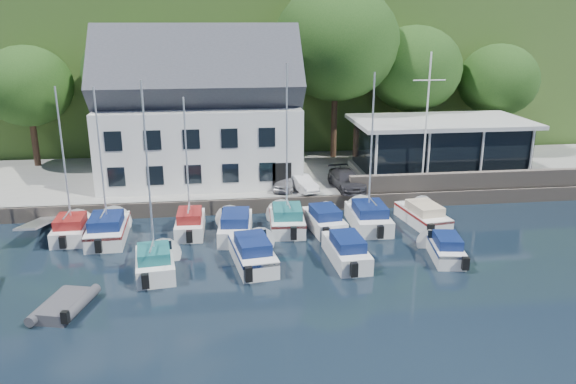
% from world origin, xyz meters
% --- Properties ---
extents(ground, '(180.00, 180.00, 0.00)m').
position_xyz_m(ground, '(0.00, 0.00, 0.00)').
color(ground, black).
rests_on(ground, ground).
extents(quay, '(60.00, 13.00, 1.00)m').
position_xyz_m(quay, '(0.00, 17.50, 0.50)').
color(quay, gray).
rests_on(quay, ground).
extents(quay_face, '(60.00, 0.30, 1.00)m').
position_xyz_m(quay_face, '(0.00, 11.00, 0.50)').
color(quay_face, '#71655B').
rests_on(quay_face, ground).
extents(hillside, '(160.00, 75.00, 16.00)m').
position_xyz_m(hillside, '(0.00, 62.00, 8.00)').
color(hillside, '#33501E').
rests_on(hillside, ground).
extents(harbor_building, '(14.40, 8.20, 8.70)m').
position_xyz_m(harbor_building, '(-7.00, 16.50, 5.35)').
color(harbor_building, white).
rests_on(harbor_building, quay).
extents(club_pavilion, '(13.20, 7.20, 4.10)m').
position_xyz_m(club_pavilion, '(11.00, 16.00, 3.05)').
color(club_pavilion, black).
rests_on(club_pavilion, quay).
extents(seawall, '(18.00, 0.50, 1.20)m').
position_xyz_m(seawall, '(12.00, 11.40, 1.60)').
color(seawall, '#71655B').
rests_on(seawall, quay).
extents(gangway, '(1.20, 6.00, 1.40)m').
position_xyz_m(gangway, '(-16.50, 9.00, 0.00)').
color(gangway, silver).
rests_on(gangway, ground).
extents(car_silver, '(2.45, 3.71, 1.17)m').
position_xyz_m(car_silver, '(-1.12, 12.99, 1.59)').
color(car_silver, '#ABABAF').
rests_on(car_silver, quay).
extents(car_white, '(2.21, 3.50, 1.09)m').
position_xyz_m(car_white, '(-0.15, 12.55, 1.54)').
color(car_white, silver).
rests_on(car_white, quay).
extents(car_dgrey, '(2.23, 4.55, 1.27)m').
position_xyz_m(car_dgrey, '(3.03, 12.53, 1.64)').
color(car_dgrey, '#2F2E33').
rests_on(car_dgrey, quay).
extents(car_blue, '(1.64, 3.83, 1.29)m').
position_xyz_m(car_blue, '(6.00, 13.97, 1.65)').
color(car_blue, '#305393').
rests_on(car_blue, quay).
extents(flagpole, '(2.23, 0.20, 9.30)m').
position_xyz_m(flagpole, '(8.46, 12.35, 5.65)').
color(flagpole, white).
rests_on(flagpole, quay).
extents(tree_0, '(6.95, 6.95, 9.49)m').
position_xyz_m(tree_0, '(-20.34, 21.97, 5.75)').
color(tree_0, '#163810').
rests_on(tree_0, quay).
extents(tree_1, '(8.03, 8.03, 10.98)m').
position_xyz_m(tree_1, '(-12.12, 21.68, 6.49)').
color(tree_1, '#163810').
rests_on(tree_1, quay).
extents(tree_2, '(7.47, 7.47, 10.21)m').
position_xyz_m(tree_2, '(-3.89, 22.00, 6.11)').
color(tree_2, '#163810').
rests_on(tree_2, quay).
extents(tree_3, '(10.33, 10.33, 14.12)m').
position_xyz_m(tree_3, '(4.02, 21.90, 8.06)').
color(tree_3, '#163810').
rests_on(tree_3, quay).
extents(tree_4, '(7.98, 7.98, 10.91)m').
position_xyz_m(tree_4, '(10.88, 22.26, 6.46)').
color(tree_4, '#163810').
rests_on(tree_4, quay).
extents(tree_5, '(6.86, 6.86, 9.38)m').
position_xyz_m(tree_5, '(18.39, 22.10, 5.69)').
color(tree_5, '#163810').
rests_on(tree_5, quay).
extents(boat_r1_0, '(2.15, 5.21, 8.59)m').
position_xyz_m(boat_r1_0, '(-14.47, 7.91, 4.29)').
color(boat_r1_0, white).
rests_on(boat_r1_0, ground).
extents(boat_r1_1, '(2.48, 6.47, 9.42)m').
position_xyz_m(boat_r1_1, '(-12.34, 7.46, 4.71)').
color(boat_r1_1, white).
rests_on(boat_r1_1, ground).
extents(boat_r1_2, '(1.91, 5.52, 8.85)m').
position_xyz_m(boat_r1_2, '(-7.61, 7.98, 4.43)').
color(boat_r1_2, white).
rests_on(boat_r1_2, ground).
extents(boat_r1_3, '(2.59, 6.45, 1.55)m').
position_xyz_m(boat_r1_3, '(-4.91, 7.04, 0.78)').
color(boat_r1_3, white).
rests_on(boat_r1_3, ground).
extents(boat_r1_4, '(2.53, 5.79, 9.50)m').
position_xyz_m(boat_r1_4, '(-1.75, 7.72, 4.75)').
color(boat_r1_4, white).
rests_on(boat_r1_4, ground).
extents(boat_r1_5, '(2.64, 5.75, 1.50)m').
position_xyz_m(boat_r1_5, '(0.52, 7.45, 0.75)').
color(boat_r1_5, white).
rests_on(boat_r1_5, ground).
extents(boat_r1_6, '(2.46, 6.57, 9.53)m').
position_xyz_m(boat_r1_6, '(3.33, 7.61, 4.77)').
color(boat_r1_6, white).
rests_on(boat_r1_6, ground).
extents(boat_r1_7, '(2.92, 6.50, 1.41)m').
position_xyz_m(boat_r1_7, '(6.85, 7.64, 0.71)').
color(boat_r1_7, white).
rests_on(boat_r1_7, ground).
extents(boat_r2_1, '(2.67, 5.40, 9.10)m').
position_xyz_m(boat_r2_1, '(-9.14, 2.35, 4.55)').
color(boat_r2_1, white).
rests_on(boat_r2_1, ground).
extents(boat_r2_2, '(2.92, 6.74, 1.57)m').
position_xyz_m(boat_r2_2, '(-4.16, 2.94, 0.78)').
color(boat_r2_2, white).
rests_on(boat_r2_2, ground).
extents(boat_r2_3, '(2.19, 6.26, 1.52)m').
position_xyz_m(boat_r2_3, '(0.82, 2.72, 0.76)').
color(boat_r2_3, white).
rests_on(boat_r2_3, ground).
extents(boat_r2_4, '(2.36, 5.24, 1.37)m').
position_xyz_m(boat_r2_4, '(6.21, 2.41, 0.69)').
color(boat_r2_4, white).
rests_on(boat_r2_4, ground).
extents(dinghy_1, '(2.69, 3.58, 0.74)m').
position_xyz_m(dinghy_1, '(-12.75, -1.03, 0.37)').
color(dinghy_1, '#3A3B40').
rests_on(dinghy_1, ground).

